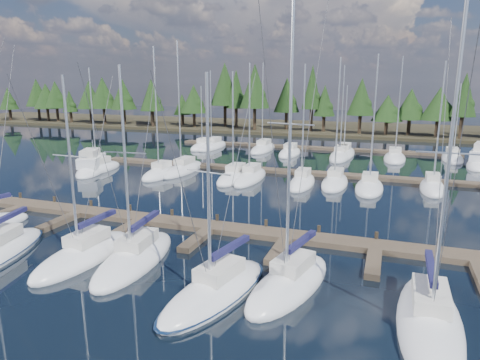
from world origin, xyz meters
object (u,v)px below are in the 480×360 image
at_px(front_sailboat_5, 290,282).
at_px(motor_yacht_left, 92,167).
at_px(front_sailboat_2, 84,255).
at_px(front_sailboat_4, 216,291).
at_px(main_dock, 209,229).
at_px(front_sailboat_3, 135,258).
at_px(front_sailboat_6, 429,321).

distance_m(front_sailboat_5, motor_yacht_left, 37.67).
xyz_separation_m(front_sailboat_2, front_sailboat_4, (9.81, -1.68, -0.00)).
distance_m(main_dock, front_sailboat_5, 10.25).
bearing_deg(front_sailboat_2, front_sailboat_3, 10.77).
relative_size(front_sailboat_2, motor_yacht_left, 1.25).
xyz_separation_m(front_sailboat_5, motor_yacht_left, (-30.45, 22.17, 0.20)).
distance_m(front_sailboat_4, motor_yacht_left, 36.35).
distance_m(main_dock, front_sailboat_6, 16.91).
distance_m(front_sailboat_2, front_sailboat_4, 9.96).
bearing_deg(front_sailboat_2, motor_yacht_left, 127.05).
height_order(front_sailboat_5, front_sailboat_6, front_sailboat_5).
bearing_deg(motor_yacht_left, front_sailboat_4, -42.14).
height_order(main_dock, front_sailboat_4, front_sailboat_4).
relative_size(main_dock, front_sailboat_6, 2.93).
xyz_separation_m(front_sailboat_5, front_sailboat_6, (6.98, -1.59, -0.02)).
height_order(front_sailboat_3, front_sailboat_6, front_sailboat_6).
relative_size(front_sailboat_3, front_sailboat_5, 0.78).
distance_m(front_sailboat_6, motor_yacht_left, 44.34).
xyz_separation_m(main_dock, front_sailboat_4, (4.25, -8.92, 0.07)).
bearing_deg(front_sailboat_5, front_sailboat_6, -12.85).
relative_size(front_sailboat_4, front_sailboat_5, 0.75).
bearing_deg(main_dock, motor_yacht_left, 145.73).
relative_size(front_sailboat_5, front_sailboat_6, 1.10).
relative_size(main_dock, front_sailboat_2, 3.58).
distance_m(front_sailboat_4, front_sailboat_5, 4.14).
bearing_deg(motor_yacht_left, front_sailboat_3, -47.09).
distance_m(main_dock, front_sailboat_2, 9.12).
height_order(main_dock, front_sailboat_5, front_sailboat_5).
distance_m(front_sailboat_2, motor_yacht_left, 28.45).
xyz_separation_m(main_dock, front_sailboat_5, (7.75, -6.70, 0.11)).
bearing_deg(front_sailboat_4, motor_yacht_left, 137.86).
distance_m(main_dock, motor_yacht_left, 27.47).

